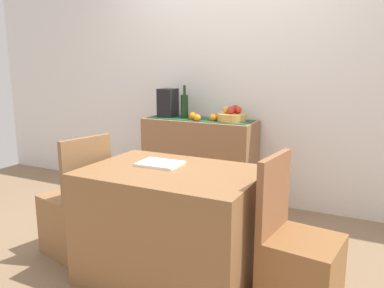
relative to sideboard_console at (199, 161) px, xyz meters
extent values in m
cube|color=#82684C|center=(0.25, -0.92, -0.44)|extent=(6.40, 6.40, 0.02)
cube|color=silver|center=(0.25, 0.26, 0.92)|extent=(6.40, 0.06, 2.70)
cube|color=#906341|center=(0.00, 0.00, 0.00)|extent=(1.12, 0.42, 0.85)
cube|color=#1F4E31|center=(0.00, 0.00, 0.43)|extent=(1.05, 0.32, 0.01)
cylinder|color=gold|center=(0.34, 0.00, 0.47)|extent=(0.27, 0.27, 0.07)
sphere|color=red|center=(0.39, 0.02, 0.54)|extent=(0.07, 0.07, 0.07)
sphere|color=#B7282D|center=(0.34, -0.04, 0.54)|extent=(0.07, 0.07, 0.07)
sphere|color=gold|center=(0.28, 0.00, 0.54)|extent=(0.07, 0.07, 0.07)
sphere|color=#AD2D23|center=(0.34, 0.08, 0.54)|extent=(0.08, 0.08, 0.08)
cylinder|color=#1B3716|center=(-0.17, 0.00, 0.55)|extent=(0.07, 0.07, 0.24)
cylinder|color=#1B3716|center=(-0.17, 0.00, 0.71)|extent=(0.03, 0.03, 0.09)
cube|color=black|center=(-0.36, 0.00, 0.57)|extent=(0.16, 0.18, 0.29)
sphere|color=orange|center=(-0.04, -0.07, 0.47)|extent=(0.08, 0.08, 0.08)
sphere|color=orange|center=(0.17, -0.06, 0.46)|extent=(0.07, 0.07, 0.07)
sphere|color=orange|center=(0.03, -0.12, 0.46)|extent=(0.07, 0.07, 0.07)
cube|color=brown|center=(0.46, -1.39, -0.06)|extent=(1.10, 0.76, 0.74)
cube|color=white|center=(0.34, -1.32, 0.32)|extent=(0.28, 0.22, 0.02)
cube|color=olive|center=(-0.36, -1.39, -0.20)|extent=(0.48, 0.48, 0.45)
cube|color=brown|center=(-0.19, -1.43, 0.25)|extent=(0.13, 0.40, 0.45)
cube|color=brown|center=(1.29, -1.39, -0.20)|extent=(0.45, 0.45, 0.45)
cube|color=brown|center=(1.11, -1.37, 0.25)|extent=(0.09, 0.40, 0.45)
camera|label=1|loc=(1.63, -3.44, 0.97)|focal=36.28mm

